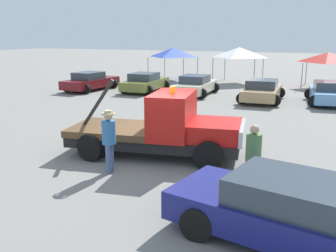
{
  "coord_description": "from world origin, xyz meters",
  "views": [
    {
      "loc": [
        5.51,
        -10.67,
        3.92
      ],
      "look_at": [
        0.5,
        0.0,
        1.05
      ],
      "focal_mm": 40.0,
      "sensor_mm": 36.0,
      "label": 1
    }
  ],
  "objects_px": {
    "person_near_truck": "(253,154)",
    "canopy_tent_red": "(328,57)",
    "parked_car_maroon": "(90,81)",
    "parked_car_cream": "(196,85)",
    "traffic_cone": "(200,126)",
    "tow_truck": "(165,129)",
    "canopy_tent_white": "(239,52)",
    "parked_car_tan": "(262,91)",
    "person_at_hood": "(109,136)",
    "canopy_tent_blue": "(173,52)",
    "parked_car_olive": "(145,82)",
    "foreground_car": "(300,215)",
    "parked_car_skyblue": "(329,93)"
  },
  "relations": [
    {
      "from": "parked_car_skyblue",
      "to": "parked_car_maroon",
      "type": "bearing_deg",
      "value": 85.22
    },
    {
      "from": "canopy_tent_blue",
      "to": "person_at_hood",
      "type": "bearing_deg",
      "value": -70.24
    },
    {
      "from": "canopy_tent_blue",
      "to": "canopy_tent_red",
      "type": "relative_size",
      "value": 1.05
    },
    {
      "from": "parked_car_maroon",
      "to": "parked_car_skyblue",
      "type": "height_order",
      "value": "same"
    },
    {
      "from": "parked_car_maroon",
      "to": "parked_car_tan",
      "type": "xyz_separation_m",
      "value": [
        12.28,
        0.58,
        0.0
      ]
    },
    {
      "from": "foreground_car",
      "to": "parked_car_skyblue",
      "type": "height_order",
      "value": "same"
    },
    {
      "from": "canopy_tent_blue",
      "to": "canopy_tent_white",
      "type": "xyz_separation_m",
      "value": [
        5.74,
        0.57,
        0.07
      ]
    },
    {
      "from": "person_at_hood",
      "to": "canopy_tent_white",
      "type": "xyz_separation_m",
      "value": [
        -2.11,
        22.42,
        1.43
      ]
    },
    {
      "from": "person_at_hood",
      "to": "canopy_tent_red",
      "type": "distance_m",
      "value": 22.84
    },
    {
      "from": "canopy_tent_red",
      "to": "person_near_truck",
      "type": "bearing_deg",
      "value": -91.62
    },
    {
      "from": "person_near_truck",
      "to": "parked_car_skyblue",
      "type": "height_order",
      "value": "person_near_truck"
    },
    {
      "from": "parked_car_cream",
      "to": "traffic_cone",
      "type": "distance_m",
      "value": 9.89
    },
    {
      "from": "tow_truck",
      "to": "parked_car_maroon",
      "type": "bearing_deg",
      "value": 123.52
    },
    {
      "from": "parked_car_tan",
      "to": "canopy_tent_red",
      "type": "xyz_separation_m",
      "value": [
        3.17,
        8.17,
        1.65
      ]
    },
    {
      "from": "person_near_truck",
      "to": "canopy_tent_red",
      "type": "height_order",
      "value": "canopy_tent_red"
    },
    {
      "from": "tow_truck",
      "to": "canopy_tent_white",
      "type": "distance_m",
      "value": 20.61
    },
    {
      "from": "tow_truck",
      "to": "canopy_tent_red",
      "type": "height_order",
      "value": "canopy_tent_red"
    },
    {
      "from": "parked_car_olive",
      "to": "canopy_tent_white",
      "type": "bearing_deg",
      "value": -34.92
    },
    {
      "from": "parked_car_olive",
      "to": "parked_car_tan",
      "type": "bearing_deg",
      "value": -97.26
    },
    {
      "from": "person_near_truck",
      "to": "canopy_tent_red",
      "type": "xyz_separation_m",
      "value": [
        0.62,
        21.96,
        1.27
      ]
    },
    {
      "from": "foreground_car",
      "to": "parked_car_tan",
      "type": "relative_size",
      "value": 1.14
    },
    {
      "from": "foreground_car",
      "to": "parked_car_maroon",
      "type": "xyz_separation_m",
      "value": [
        -16.21,
        15.39,
        -0.0
      ]
    },
    {
      "from": "parked_car_cream",
      "to": "parked_car_skyblue",
      "type": "height_order",
      "value": "same"
    },
    {
      "from": "parked_car_skyblue",
      "to": "canopy_tent_red",
      "type": "height_order",
      "value": "canopy_tent_red"
    },
    {
      "from": "person_near_truck",
      "to": "parked_car_cream",
      "type": "distance_m",
      "value": 16.06
    },
    {
      "from": "traffic_cone",
      "to": "person_at_hood",
      "type": "bearing_deg",
      "value": -97.5
    },
    {
      "from": "parked_car_olive",
      "to": "parked_car_maroon",
      "type": "bearing_deg",
      "value": 102.16
    },
    {
      "from": "foreground_car",
      "to": "traffic_cone",
      "type": "bearing_deg",
      "value": 132.09
    },
    {
      "from": "parked_car_maroon",
      "to": "traffic_cone",
      "type": "bearing_deg",
      "value": -122.26
    },
    {
      "from": "foreground_car",
      "to": "person_near_truck",
      "type": "relative_size",
      "value": 3.05
    },
    {
      "from": "person_near_truck",
      "to": "parked_car_maroon",
      "type": "bearing_deg",
      "value": -138.61
    },
    {
      "from": "parked_car_maroon",
      "to": "canopy_tent_red",
      "type": "bearing_deg",
      "value": -58.02
    },
    {
      "from": "person_at_hood",
      "to": "canopy_tent_white",
      "type": "relative_size",
      "value": 0.53
    },
    {
      "from": "tow_truck",
      "to": "foreground_car",
      "type": "distance_m",
      "value": 6.1
    },
    {
      "from": "person_near_truck",
      "to": "canopy_tent_blue",
      "type": "relative_size",
      "value": 0.52
    },
    {
      "from": "parked_car_skyblue",
      "to": "canopy_tent_white",
      "type": "xyz_separation_m",
      "value": [
        -7.39,
        7.57,
        1.88
      ]
    },
    {
      "from": "person_at_hood",
      "to": "parked_car_maroon",
      "type": "distance_m",
      "value": 17.32
    },
    {
      "from": "foreground_car",
      "to": "parked_car_olive",
      "type": "relative_size",
      "value": 1.17
    },
    {
      "from": "person_at_hood",
      "to": "parked_car_skyblue",
      "type": "xyz_separation_m",
      "value": [
        5.27,
        14.85,
        -0.44
      ]
    },
    {
      "from": "parked_car_olive",
      "to": "canopy_tent_white",
      "type": "xyz_separation_m",
      "value": [
        4.7,
        7.74,
        1.87
      ]
    },
    {
      "from": "person_at_hood",
      "to": "canopy_tent_blue",
      "type": "bearing_deg",
      "value": -85.52
    },
    {
      "from": "person_near_truck",
      "to": "parked_car_olive",
      "type": "xyz_separation_m",
      "value": [
        -10.9,
        14.33,
        -0.37
      ]
    },
    {
      "from": "canopy_tent_red",
      "to": "parked_car_maroon",
      "type": "bearing_deg",
      "value": -150.48
    },
    {
      "from": "person_at_hood",
      "to": "parked_car_olive",
      "type": "bearing_deg",
      "value": -80.38
    },
    {
      "from": "tow_truck",
      "to": "canopy_tent_red",
      "type": "bearing_deg",
      "value": 67.49
    },
    {
      "from": "parked_car_tan",
      "to": "canopy_tent_red",
      "type": "height_order",
      "value": "canopy_tent_red"
    },
    {
      "from": "traffic_cone",
      "to": "parked_car_tan",
      "type": "bearing_deg",
      "value": 84.67
    },
    {
      "from": "tow_truck",
      "to": "parked_car_olive",
      "type": "height_order",
      "value": "tow_truck"
    },
    {
      "from": "parked_car_olive",
      "to": "canopy_tent_red",
      "type": "relative_size",
      "value": 1.43
    },
    {
      "from": "tow_truck",
      "to": "canopy_tent_white",
      "type": "relative_size",
      "value": 1.74
    }
  ]
}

